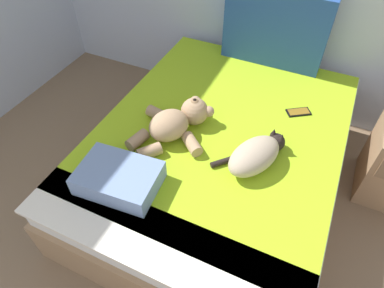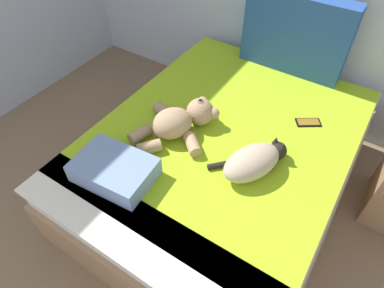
{
  "view_description": "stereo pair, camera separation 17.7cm",
  "coord_description": "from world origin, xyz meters",
  "px_view_note": "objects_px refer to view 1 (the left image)",
  "views": [
    {
      "loc": [
        2.37,
        1.76,
        1.88
      ],
      "look_at": [
        1.84,
        2.91,
        0.56
      ],
      "focal_mm": 31.04,
      "sensor_mm": 36.0,
      "label": 1
    },
    {
      "loc": [
        2.53,
        1.85,
        1.88
      ],
      "look_at": [
        1.84,
        2.91,
        0.56
      ],
      "focal_mm": 31.04,
      "sensor_mm": 36.0,
      "label": 2
    }
  ],
  "objects_px": {
    "patterned_cushion": "(275,28)",
    "throw_pillow": "(119,178)",
    "bed": "(218,158)",
    "cat": "(256,155)",
    "teddy_bear": "(177,122)",
    "cell_phone": "(298,112)"
  },
  "relations": [
    {
      "from": "patterned_cushion",
      "to": "bed",
      "type": "bearing_deg",
      "value": -93.67
    },
    {
      "from": "cell_phone",
      "to": "cat",
      "type": "bearing_deg",
      "value": -103.34
    },
    {
      "from": "bed",
      "to": "patterned_cushion",
      "type": "xyz_separation_m",
      "value": [
        0.05,
        0.85,
        0.52
      ]
    },
    {
      "from": "patterned_cushion",
      "to": "throw_pillow",
      "type": "bearing_deg",
      "value": -104.43
    },
    {
      "from": "cat",
      "to": "teddy_bear",
      "type": "distance_m",
      "value": 0.5
    },
    {
      "from": "cat",
      "to": "teddy_bear",
      "type": "relative_size",
      "value": 0.76
    },
    {
      "from": "teddy_bear",
      "to": "throw_pillow",
      "type": "xyz_separation_m",
      "value": [
        -0.09,
        -0.47,
        -0.02
      ]
    },
    {
      "from": "patterned_cushion",
      "to": "teddy_bear",
      "type": "height_order",
      "value": "patterned_cushion"
    },
    {
      "from": "teddy_bear",
      "to": "cell_phone",
      "type": "bearing_deg",
      "value": 37.65
    },
    {
      "from": "throw_pillow",
      "to": "bed",
      "type": "bearing_deg",
      "value": 61.94
    },
    {
      "from": "bed",
      "to": "teddy_bear",
      "type": "relative_size",
      "value": 3.47
    },
    {
      "from": "patterned_cushion",
      "to": "throw_pillow",
      "type": "distance_m",
      "value": 1.51
    },
    {
      "from": "bed",
      "to": "teddy_bear",
      "type": "height_order",
      "value": "teddy_bear"
    },
    {
      "from": "patterned_cushion",
      "to": "cat",
      "type": "relative_size",
      "value": 1.72
    },
    {
      "from": "cat",
      "to": "teddy_bear",
      "type": "height_order",
      "value": "teddy_bear"
    },
    {
      "from": "patterned_cushion",
      "to": "throw_pillow",
      "type": "height_order",
      "value": "patterned_cushion"
    },
    {
      "from": "teddy_bear",
      "to": "throw_pillow",
      "type": "distance_m",
      "value": 0.48
    },
    {
      "from": "teddy_bear",
      "to": "throw_pillow",
      "type": "relative_size",
      "value": 1.37
    },
    {
      "from": "patterned_cushion",
      "to": "cat",
      "type": "bearing_deg",
      "value": -78.46
    },
    {
      "from": "bed",
      "to": "patterned_cushion",
      "type": "height_order",
      "value": "patterned_cushion"
    },
    {
      "from": "patterned_cushion",
      "to": "throw_pillow",
      "type": "xyz_separation_m",
      "value": [
        -0.37,
        -1.45,
        -0.21
      ]
    },
    {
      "from": "bed",
      "to": "patterned_cushion",
      "type": "distance_m",
      "value": 1.0
    }
  ]
}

